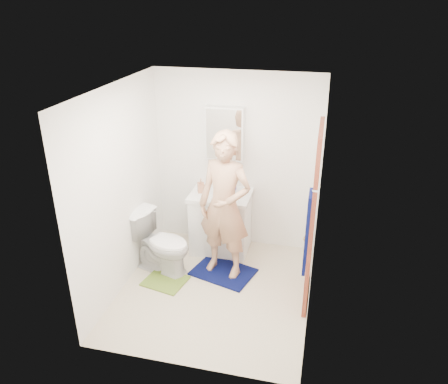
% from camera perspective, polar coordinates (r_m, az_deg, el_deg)
% --- Properties ---
extents(floor, '(2.20, 2.40, 0.02)m').
position_cam_1_polar(floor, '(5.37, -1.18, -12.75)').
color(floor, beige).
rests_on(floor, ground).
extents(ceiling, '(2.20, 2.40, 0.02)m').
position_cam_1_polar(ceiling, '(4.35, -1.46, 13.46)').
color(ceiling, white).
rests_on(ceiling, ground).
extents(wall_back, '(2.20, 0.02, 2.40)m').
position_cam_1_polar(wall_back, '(5.82, 1.68, 3.98)').
color(wall_back, white).
rests_on(wall_back, ground).
extents(wall_front, '(2.20, 0.02, 2.40)m').
position_cam_1_polar(wall_front, '(3.73, -6.02, -8.91)').
color(wall_front, white).
rests_on(wall_front, ground).
extents(wall_left, '(0.02, 2.40, 2.40)m').
position_cam_1_polar(wall_left, '(5.11, -13.45, 0.22)').
color(wall_left, white).
rests_on(wall_left, ground).
extents(wall_right, '(0.02, 2.40, 2.40)m').
position_cam_1_polar(wall_right, '(4.61, 12.18, -2.40)').
color(wall_right, white).
rests_on(wall_right, ground).
extents(vanity_cabinet, '(0.75, 0.55, 0.80)m').
position_cam_1_polar(vanity_cabinet, '(5.93, -0.42, -4.14)').
color(vanity_cabinet, white).
rests_on(vanity_cabinet, floor).
extents(countertop, '(0.79, 0.59, 0.05)m').
position_cam_1_polar(countertop, '(5.73, -0.43, -0.42)').
color(countertop, white).
rests_on(countertop, vanity_cabinet).
extents(sink_basin, '(0.40, 0.40, 0.03)m').
position_cam_1_polar(sink_basin, '(5.73, -0.43, -0.28)').
color(sink_basin, white).
rests_on(sink_basin, countertop).
extents(faucet, '(0.03, 0.03, 0.12)m').
position_cam_1_polar(faucet, '(5.86, -0.02, 1.06)').
color(faucet, silver).
rests_on(faucet, countertop).
extents(medicine_cabinet, '(0.50, 0.12, 0.70)m').
position_cam_1_polar(medicine_cabinet, '(5.66, 0.09, 7.66)').
color(medicine_cabinet, white).
rests_on(medicine_cabinet, wall_back).
extents(mirror_panel, '(0.46, 0.01, 0.66)m').
position_cam_1_polar(mirror_panel, '(5.60, -0.06, 7.48)').
color(mirror_panel, white).
rests_on(mirror_panel, wall_back).
extents(door, '(0.05, 0.80, 2.05)m').
position_cam_1_polar(door, '(4.82, 11.53, -3.41)').
color(door, '#9B422A').
rests_on(door, ground).
extents(door_knob, '(0.07, 0.07, 0.07)m').
position_cam_1_polar(door_knob, '(4.58, 10.76, -6.03)').
color(door_knob, gold).
rests_on(door_knob, door).
extents(towel, '(0.03, 0.24, 0.80)m').
position_cam_1_polar(towel, '(4.09, 10.81, -5.22)').
color(towel, '#060C40').
rests_on(towel, wall_right).
extents(towel_hook, '(0.06, 0.02, 0.02)m').
position_cam_1_polar(towel_hook, '(3.90, 11.88, 0.09)').
color(towel_hook, silver).
rests_on(towel_hook, wall_right).
extents(toilet, '(0.87, 0.65, 0.79)m').
position_cam_1_polar(toilet, '(5.56, -8.18, -6.59)').
color(toilet, white).
rests_on(toilet, floor).
extents(bath_mat, '(0.87, 0.72, 0.02)m').
position_cam_1_polar(bath_mat, '(5.65, -0.10, -10.40)').
color(bath_mat, '#060C40').
rests_on(bath_mat, floor).
extents(green_rug, '(0.57, 0.51, 0.02)m').
position_cam_1_polar(green_rug, '(5.54, -7.68, -11.43)').
color(green_rug, olive).
rests_on(green_rug, floor).
extents(soap_dispenser, '(0.11, 0.11, 0.19)m').
position_cam_1_polar(soap_dispenser, '(5.73, -3.04, 0.85)').
color(soap_dispenser, '#B47654').
rests_on(soap_dispenser, countertop).
extents(toothbrush_cup, '(0.14, 0.14, 0.09)m').
position_cam_1_polar(toothbrush_cup, '(5.78, 1.09, 0.54)').
color(toothbrush_cup, '#624190').
rests_on(toothbrush_cup, countertop).
extents(man, '(0.75, 0.58, 1.83)m').
position_cam_1_polar(man, '(5.19, 0.09, -1.86)').
color(man, tan).
rests_on(man, bath_mat).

